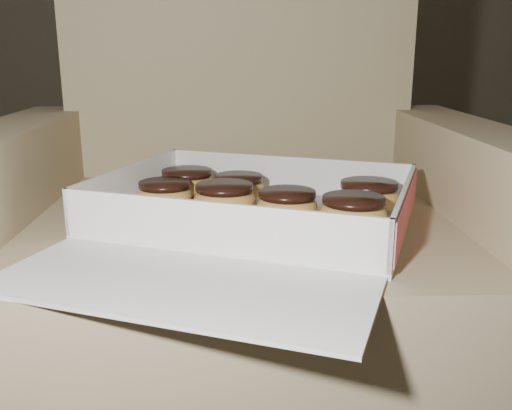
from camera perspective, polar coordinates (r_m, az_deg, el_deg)
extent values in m
plane|color=black|center=(1.28, -16.26, -16.53)|extent=(4.50, 4.50, 0.00)
cube|color=#988160|center=(1.02, -1.43, -11.56)|extent=(0.70, 0.70, 0.41)
cube|color=#988160|center=(1.23, -1.77, 15.19)|extent=(0.70, 0.14, 0.51)
cube|color=#988160|center=(1.05, -22.71, -7.73)|extent=(0.12, 0.70, 0.54)
cube|color=#988160|center=(1.06, 19.65, -7.28)|extent=(0.12, 0.70, 0.54)
cube|color=white|center=(0.87, 0.00, -1.53)|extent=(0.53, 0.47, 0.01)
cube|color=white|center=(1.01, 3.02, 3.02)|extent=(0.41, 0.16, 0.07)
cube|color=white|center=(0.71, -4.27, -2.26)|extent=(0.41, 0.16, 0.07)
cube|color=white|center=(0.95, -12.48, 1.89)|extent=(0.13, 0.31, 0.07)
cube|color=white|center=(0.82, 14.56, -0.44)|extent=(0.13, 0.31, 0.07)
cube|color=#DF5965|center=(0.82, 14.88, -0.47)|extent=(0.12, 0.30, 0.06)
cube|color=white|center=(0.65, -7.53, -7.91)|extent=(0.47, 0.33, 0.01)
ellipsoid|color=#DD9A4D|center=(0.91, 11.20, 0.78)|extent=(0.10, 0.10, 0.05)
cylinder|color=black|center=(0.91, 11.26, 2.02)|extent=(0.09, 0.09, 0.01)
ellipsoid|color=#DD9A4D|center=(0.96, -1.74, 1.67)|extent=(0.09, 0.09, 0.04)
cylinder|color=black|center=(0.96, -1.75, 2.74)|extent=(0.08, 0.08, 0.01)
ellipsoid|color=#DD9A4D|center=(1.00, -6.89, 2.16)|extent=(0.09, 0.09, 0.04)
cylinder|color=black|center=(0.99, -6.92, 3.26)|extent=(0.09, 0.09, 0.01)
ellipsoid|color=#DD9A4D|center=(0.82, 9.68, -0.85)|extent=(0.10, 0.10, 0.05)
cylinder|color=black|center=(0.81, 9.74, 0.50)|extent=(0.09, 0.09, 0.01)
ellipsoid|color=#DD9A4D|center=(0.92, -9.10, 0.94)|extent=(0.09, 0.09, 0.04)
cylinder|color=black|center=(0.92, -9.15, 2.05)|extent=(0.08, 0.08, 0.01)
ellipsoid|color=#DD9A4D|center=(0.88, -3.18, 0.52)|extent=(0.10, 0.10, 0.05)
cylinder|color=black|center=(0.88, -3.20, 1.79)|extent=(0.09, 0.09, 0.01)
ellipsoid|color=#DD9A4D|center=(0.85, 3.13, -0.13)|extent=(0.09, 0.09, 0.04)
cylinder|color=black|center=(0.84, 3.15, 1.12)|extent=(0.08, 0.08, 0.01)
ellipsoid|color=black|center=(0.79, 11.31, -3.05)|extent=(0.01, 0.01, 0.00)
ellipsoid|color=black|center=(0.86, -8.13, -1.39)|extent=(0.01, 0.01, 0.00)
ellipsoid|color=black|center=(0.83, -16.55, -2.48)|extent=(0.01, 0.01, 0.00)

